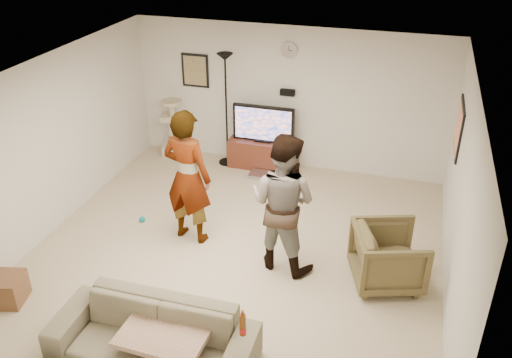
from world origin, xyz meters
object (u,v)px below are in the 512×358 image
(tv_stand, at_px, (263,154))
(person_right, at_px, (283,203))
(beer_bottle, at_px, (243,325))
(armchair, at_px, (388,257))
(person_left, at_px, (188,177))
(tv, at_px, (264,124))
(side_table, at_px, (1,289))
(floor_lamp, at_px, (226,111))
(cat_tree, at_px, (171,127))
(sofa, at_px, (153,337))

(tv_stand, height_order, person_right, person_right)
(beer_bottle, bearing_deg, armchair, 58.50)
(tv_stand, relative_size, person_left, 0.63)
(tv, height_order, side_table, tv)
(tv_stand, relative_size, tv, 1.12)
(floor_lamp, relative_size, armchair, 2.38)
(person_right, xyz_separation_m, armchair, (1.37, 0.01, -0.56))
(side_table, bearing_deg, tv_stand, 65.19)
(tv_stand, xyz_separation_m, beer_bottle, (1.16, -4.71, 0.50))
(floor_lamp, xyz_separation_m, cat_tree, (-1.12, 0.03, -0.46))
(floor_lamp, height_order, cat_tree, floor_lamp)
(tv, xyz_separation_m, person_right, (1.03, -2.68, 0.11))
(tv, height_order, cat_tree, tv)
(tv_stand, bearing_deg, person_right, -69.00)
(cat_tree, relative_size, beer_bottle, 4.40)
(tv, distance_m, floor_lamp, 0.70)
(armchair, height_order, side_table, armchair)
(tv, height_order, person_right, person_right)
(cat_tree, bearing_deg, armchair, -32.49)
(side_table, bearing_deg, armchair, 21.24)
(side_table, bearing_deg, beer_bottle, -5.59)
(person_right, bearing_deg, person_left, 4.89)
(sofa, bearing_deg, side_table, 171.31)
(tv, distance_m, armchair, 3.62)
(person_left, distance_m, side_table, 2.68)
(cat_tree, relative_size, person_left, 0.56)
(tv_stand, height_order, armchair, armchair)
(beer_bottle, xyz_separation_m, side_table, (-3.19, 0.31, -0.58))
(person_left, bearing_deg, cat_tree, -50.08)
(person_right, xyz_separation_m, sofa, (-0.87, -2.02, -0.63))
(person_left, distance_m, person_right, 1.42)
(cat_tree, distance_m, sofa, 5.10)
(side_table, bearing_deg, sofa, -8.10)
(cat_tree, relative_size, side_table, 2.07)
(cat_tree, bearing_deg, floor_lamp, -1.57)
(beer_bottle, bearing_deg, person_right, 93.54)
(armchair, relative_size, side_table, 1.60)
(armchair, bearing_deg, side_table, 92.48)
(person_right, bearing_deg, sofa, 81.06)
(tv_stand, distance_m, tv, 0.58)
(tv_stand, distance_m, side_table, 4.84)
(sofa, bearing_deg, tv_stand, 91.36)
(armchair, bearing_deg, tv_stand, 23.19)
(tv_stand, bearing_deg, side_table, -114.81)
(beer_bottle, bearing_deg, side_table, 174.41)
(tv_stand, distance_m, person_left, 2.58)
(tv_stand, distance_m, person_right, 2.96)
(tv, xyz_separation_m, side_table, (-2.03, -4.40, -0.66))
(tv_stand, relative_size, person_right, 0.65)
(person_right, bearing_deg, armchair, -165.22)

